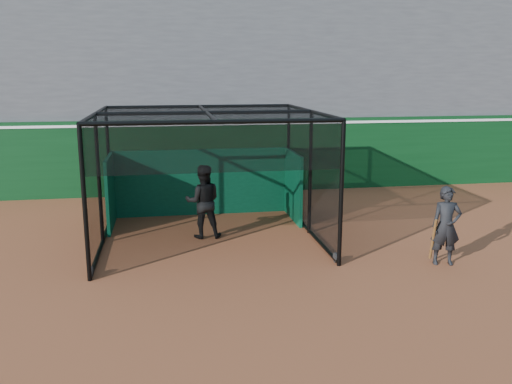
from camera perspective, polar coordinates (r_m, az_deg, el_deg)
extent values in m
plane|color=brown|center=(10.70, 0.28, -9.71)|extent=(120.00, 120.00, 0.00)
cube|color=#093213|center=(18.55, -4.22, 3.81)|extent=(50.00, 0.45, 2.50)
cube|color=white|center=(18.41, -4.27, 7.20)|extent=(50.00, 0.50, 0.08)
cube|color=#4C4C4F|center=(22.20, -5.30, 12.03)|extent=(50.00, 7.85, 7.75)
cube|color=#064529|center=(15.65, -5.72, 1.04)|extent=(5.03, 0.10, 1.90)
cylinder|color=black|center=(11.52, -16.99, -8.03)|extent=(0.08, 0.22, 0.22)
cylinder|color=black|center=(11.96, 8.43, -6.84)|extent=(0.08, 0.22, 0.22)
cylinder|color=black|center=(15.80, -14.99, -2.34)|extent=(0.08, 0.22, 0.22)
cylinder|color=black|center=(16.13, 3.52, -1.63)|extent=(0.08, 0.22, 0.22)
imported|color=black|center=(13.45, -5.58, -1.00)|extent=(0.92, 0.73, 1.83)
imported|color=black|center=(12.21, 19.37, -3.39)|extent=(0.69, 0.53, 1.70)
cylinder|color=#593819|center=(12.21, 18.13, -4.76)|extent=(0.15, 0.37, 0.96)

